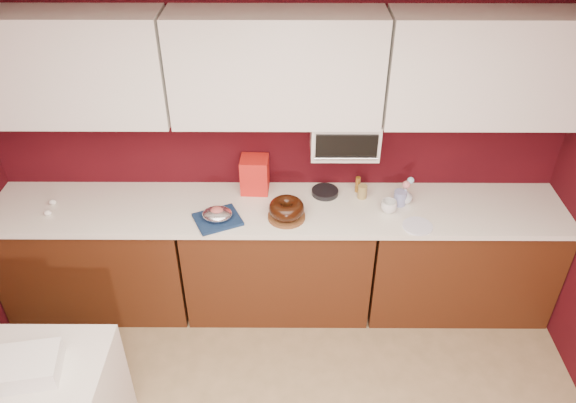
% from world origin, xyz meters
% --- Properties ---
extents(ceiling, '(4.00, 4.50, 0.02)m').
position_xyz_m(ceiling, '(0.00, 0.00, 2.50)').
color(ceiling, white).
rests_on(ceiling, wall_back).
extents(wall_back, '(4.00, 0.02, 2.50)m').
position_xyz_m(wall_back, '(0.00, 2.25, 1.25)').
color(wall_back, '#3C080D').
rests_on(wall_back, floor).
extents(base_cabinet_left, '(1.31, 0.58, 0.86)m').
position_xyz_m(base_cabinet_left, '(-1.33, 1.94, 0.43)').
color(base_cabinet_left, '#46200E').
rests_on(base_cabinet_left, floor).
extents(base_cabinet_center, '(1.31, 0.58, 0.86)m').
position_xyz_m(base_cabinet_center, '(0.00, 1.94, 0.43)').
color(base_cabinet_center, '#46200E').
rests_on(base_cabinet_center, floor).
extents(base_cabinet_right, '(1.31, 0.58, 0.86)m').
position_xyz_m(base_cabinet_right, '(1.33, 1.94, 0.43)').
color(base_cabinet_right, '#46200E').
rests_on(base_cabinet_right, floor).
extents(countertop, '(4.00, 0.62, 0.04)m').
position_xyz_m(countertop, '(0.00, 1.94, 0.88)').
color(countertop, white).
rests_on(countertop, base_cabinet_center).
extents(upper_cabinet_left, '(1.31, 0.33, 0.70)m').
position_xyz_m(upper_cabinet_left, '(-1.33, 2.08, 1.85)').
color(upper_cabinet_left, white).
rests_on(upper_cabinet_left, wall_back).
extents(upper_cabinet_center, '(1.31, 0.33, 0.70)m').
position_xyz_m(upper_cabinet_center, '(0.00, 2.08, 1.85)').
color(upper_cabinet_center, white).
rests_on(upper_cabinet_center, wall_back).
extents(upper_cabinet_right, '(1.31, 0.33, 0.70)m').
position_xyz_m(upper_cabinet_right, '(1.33, 2.08, 1.85)').
color(upper_cabinet_right, white).
rests_on(upper_cabinet_right, wall_back).
extents(toaster_oven, '(0.45, 0.30, 0.25)m').
position_xyz_m(toaster_oven, '(0.45, 2.10, 1.38)').
color(toaster_oven, white).
rests_on(toaster_oven, upper_cabinet_center).
extents(toaster_oven_door, '(0.40, 0.02, 0.18)m').
position_xyz_m(toaster_oven_door, '(0.45, 1.94, 1.38)').
color(toaster_oven_door, black).
rests_on(toaster_oven_door, toaster_oven).
extents(toaster_oven_handle, '(0.42, 0.02, 0.02)m').
position_xyz_m(toaster_oven_handle, '(0.45, 1.93, 1.30)').
color(toaster_oven_handle, silver).
rests_on(toaster_oven_handle, toaster_oven).
extents(cake_base, '(0.28, 0.28, 0.02)m').
position_xyz_m(cake_base, '(0.06, 1.82, 0.91)').
color(cake_base, brown).
rests_on(cake_base, countertop).
extents(bundt_cake, '(0.30, 0.30, 0.10)m').
position_xyz_m(bundt_cake, '(0.06, 1.82, 0.98)').
color(bundt_cake, black).
rests_on(bundt_cake, cake_base).
extents(navy_towel, '(0.36, 0.34, 0.02)m').
position_xyz_m(navy_towel, '(-0.40, 1.78, 0.91)').
color(navy_towel, '#13274A').
rests_on(navy_towel, countertop).
extents(foil_ham_nest, '(0.23, 0.20, 0.07)m').
position_xyz_m(foil_ham_nest, '(-0.40, 1.78, 0.96)').
color(foil_ham_nest, silver).
rests_on(foil_ham_nest, navy_towel).
extents(roasted_ham, '(0.11, 0.11, 0.06)m').
position_xyz_m(roasted_ham, '(-0.40, 1.78, 0.98)').
color(roasted_ham, '#B75953').
rests_on(roasted_ham, foil_ham_nest).
extents(pandoro_box, '(0.20, 0.19, 0.26)m').
position_xyz_m(pandoro_box, '(-0.16, 2.15, 1.03)').
color(pandoro_box, '#AF0B1D').
rests_on(pandoro_box, countertop).
extents(dark_pan, '(0.22, 0.22, 0.03)m').
position_xyz_m(dark_pan, '(0.34, 2.10, 0.92)').
color(dark_pan, black).
rests_on(dark_pan, countertop).
extents(coffee_mug, '(0.13, 0.13, 0.11)m').
position_xyz_m(coffee_mug, '(0.76, 1.89, 0.95)').
color(coffee_mug, white).
rests_on(coffee_mug, countertop).
extents(blue_jar, '(0.11, 0.11, 0.11)m').
position_xyz_m(blue_jar, '(0.85, 1.98, 0.95)').
color(blue_jar, navy).
rests_on(blue_jar, countertop).
extents(flower_vase, '(0.09, 0.09, 0.13)m').
position_xyz_m(flower_vase, '(0.89, 2.00, 0.96)').
color(flower_vase, silver).
rests_on(flower_vase, countertop).
extents(flower_pink, '(0.05, 0.05, 0.05)m').
position_xyz_m(flower_pink, '(0.89, 2.00, 1.05)').
color(flower_pink, '#D57B7C').
rests_on(flower_pink, flower_vase).
extents(flower_blue, '(0.05, 0.05, 0.05)m').
position_xyz_m(flower_blue, '(0.92, 2.02, 1.07)').
color(flower_blue, '#8EC9E4').
rests_on(flower_blue, flower_vase).
extents(china_plate, '(0.23, 0.23, 0.01)m').
position_xyz_m(china_plate, '(0.93, 1.72, 0.91)').
color(china_plate, white).
rests_on(china_plate, countertop).
extents(amber_bottle, '(0.04, 0.04, 0.09)m').
position_xyz_m(amber_bottle, '(0.58, 2.14, 0.95)').
color(amber_bottle, olive).
rests_on(amber_bottle, countertop).
extents(paper_cup, '(0.09, 0.09, 0.10)m').
position_xyz_m(paper_cup, '(0.60, 2.06, 0.95)').
color(paper_cup, olive).
rests_on(paper_cup, countertop).
extents(egg_left, '(0.06, 0.05, 0.04)m').
position_xyz_m(egg_left, '(-1.56, 1.84, 0.92)').
color(egg_left, white).
rests_on(egg_left, countertop).
extents(egg_right, '(0.06, 0.06, 0.04)m').
position_xyz_m(egg_right, '(-1.57, 1.97, 0.92)').
color(egg_right, white).
rests_on(egg_right, countertop).
extents(newspaper_stack, '(0.35, 0.31, 0.11)m').
position_xyz_m(newspaper_stack, '(-1.27, 0.66, 0.80)').
color(newspaper_stack, white).
rests_on(newspaper_stack, dining_table).
extents(amber_bottle_tall, '(0.04, 0.04, 0.12)m').
position_xyz_m(amber_bottle_tall, '(0.57, 2.14, 0.96)').
color(amber_bottle_tall, brown).
rests_on(amber_bottle_tall, countertop).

